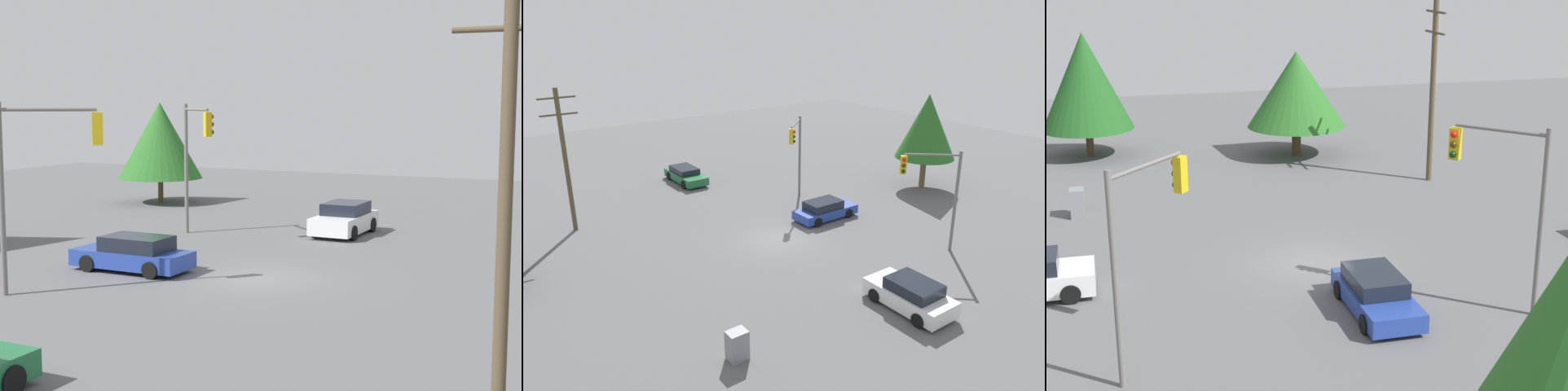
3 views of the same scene
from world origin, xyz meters
TOP-DOWN VIEW (x-y plane):
  - ground_plane at (0.00, 0.00)m, footprint 80.00×80.00m
  - sedan_green at (-0.46, -13.85)m, footprint 1.98×4.66m
  - sedan_blue at (-4.59, -0.86)m, footprint 4.42×1.93m
  - sedan_white at (-0.49, 10.17)m, footprint 2.06×4.31m
  - traffic_signal_main at (-5.23, -4.90)m, footprint 2.58×2.32m
  - traffic_signal_cross at (-6.36, 6.52)m, footprint 2.66×2.34m
  - utility_pole_tall at (9.78, -8.89)m, footprint 2.20×0.28m
  - electrical_cabinet at (8.11, 8.62)m, footprint 0.81×0.62m
  - tree_behind at (-15.41, -1.45)m, footprint 4.65×4.65m

SIDE VIEW (x-z plane):
  - ground_plane at x=0.00m, z-range 0.00..0.00m
  - sedan_green at x=-0.46m, z-range -0.01..1.25m
  - sedan_blue at x=-4.59m, z-range -0.03..1.28m
  - electrical_cabinet at x=8.11m, z-range 0.00..1.30m
  - sedan_white at x=-0.49m, z-range -0.03..1.47m
  - traffic_signal_cross at x=-6.36m, z-range 1.10..7.17m
  - traffic_signal_main at x=-5.23m, z-range 1.11..7.28m
  - utility_pole_tall at x=9.78m, z-range 0.28..9.42m
  - tree_behind at x=-15.41m, z-range 1.22..8.70m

